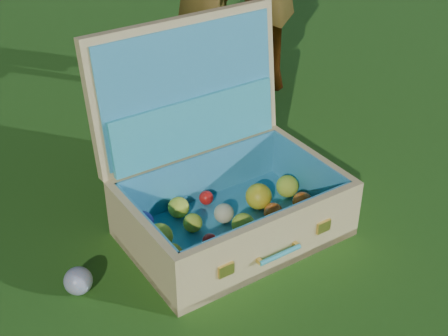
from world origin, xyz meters
TOP-DOWN VIEW (x-y plane):
  - ground at (0.00, 0.00)m, footprint 60.00×60.00m
  - stray_ball at (-0.61, -0.18)m, footprint 0.08×0.08m
  - suitcase at (-0.14, 0.00)m, footprint 0.75×0.66m

SIDE VIEW (x-z plane):
  - ground at x=0.00m, z-range 0.00..0.00m
  - stray_ball at x=-0.61m, z-range 0.00..0.08m
  - suitcase at x=-0.14m, z-range -0.13..0.49m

